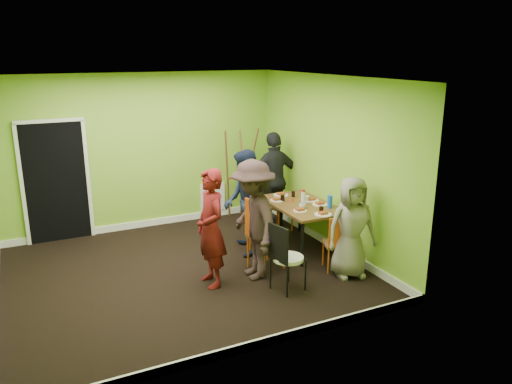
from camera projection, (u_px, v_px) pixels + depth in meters
ground at (185, 272)px, 7.37m from camera, size 5.00×5.00×0.00m
room_walls at (180, 208)px, 7.12m from camera, size 5.04×4.54×2.82m
dining_table at (301, 207)px, 8.14m from camera, size 0.90×1.50×0.75m
chair_left_far at (254, 222)px, 8.03m from camera, size 0.45×0.45×0.87m
chair_left_near at (261, 231)px, 7.31m from camera, size 0.54×0.54×1.09m
chair_back_end at (271, 189)px, 8.98m from camera, size 0.58×0.63×1.08m
chair_front_end at (338, 240)px, 7.29m from camera, size 0.45×0.45×0.86m
chair_bentwood at (285, 254)px, 6.66m from camera, size 0.46×0.45×0.96m
easel at (240, 175)px, 9.51m from camera, size 0.71×0.66×1.76m
plate_near_left at (277, 200)px, 8.29m from camera, size 0.23×0.23×0.01m
plate_near_right at (300, 211)px, 7.75m from camera, size 0.21×0.21×0.01m
plate_far_back at (281, 195)px, 8.60m from camera, size 0.26×0.26×0.01m
plate_far_front at (323, 214)px, 7.58m from camera, size 0.27×0.27×0.01m
plate_wall_back at (311, 200)px, 8.29m from camera, size 0.26×0.26×0.01m
plate_wall_front at (320, 204)px, 8.07m from camera, size 0.25×0.25×0.01m
thermos at (303, 198)px, 8.04m from camera, size 0.07×0.07×0.22m
blue_bottle at (330, 202)px, 7.89m from camera, size 0.08×0.08×0.21m
orange_bottle at (293, 200)px, 8.21m from camera, size 0.04×0.04×0.08m
glass_mid at (282, 198)px, 8.26m from camera, size 0.07×0.07×0.10m
glass_back at (293, 194)px, 8.49m from camera, size 0.06×0.06×0.11m
glass_front at (321, 209)px, 7.67m from camera, size 0.07×0.07×0.10m
cup_a at (303, 206)px, 7.87m from camera, size 0.11×0.11×0.09m
cup_b at (306, 199)px, 8.25m from camera, size 0.10×0.10×0.09m
person_standing at (211, 228)px, 6.78m from camera, size 0.41×0.61×1.66m
person_left_far at (245, 203)px, 7.86m from camera, size 0.85×0.97×1.69m
person_left_near at (254, 220)px, 7.01m from camera, size 0.72×1.16×1.72m
person_back_end at (274, 180)px, 9.10m from camera, size 1.06×0.50×1.76m
person_front_end at (351, 227)px, 7.08m from camera, size 0.80×0.60×1.48m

